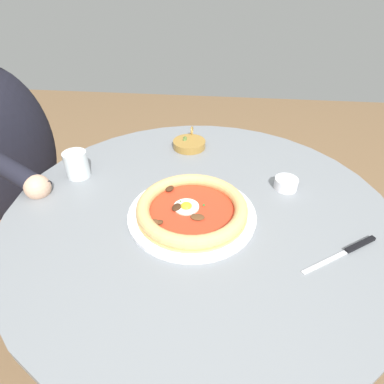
# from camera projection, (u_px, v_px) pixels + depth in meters

# --- Properties ---
(ground_plane) EXTENTS (6.00, 6.00, 0.02)m
(ground_plane) POSITION_uv_depth(u_px,v_px,m) (197.00, 348.00, 1.24)
(ground_plane) COLOR brown
(dining_table) EXTENTS (0.99, 0.99, 0.74)m
(dining_table) POSITION_uv_depth(u_px,v_px,m) (200.00, 240.00, 0.88)
(dining_table) COLOR gray
(dining_table) RESTS_ON ground
(pizza_on_plate) EXTENTS (0.32, 0.32, 0.04)m
(pizza_on_plate) POSITION_uv_depth(u_px,v_px,m) (192.00, 209.00, 0.75)
(pizza_on_plate) COLOR white
(pizza_on_plate) RESTS_ON dining_table
(water_glass) EXTENTS (0.07, 0.07, 0.08)m
(water_glass) POSITION_uv_depth(u_px,v_px,m) (77.00, 166.00, 0.89)
(water_glass) COLOR silver
(water_glass) RESTS_ON dining_table
(steak_knife) EXTENTS (0.13, 0.18, 0.01)m
(steak_knife) POSITION_uv_depth(u_px,v_px,m) (351.00, 249.00, 0.67)
(steak_knife) COLOR silver
(steak_knife) RESTS_ON dining_table
(ramekin_capers) EXTENTS (0.06, 0.06, 0.03)m
(ramekin_capers) POSITION_uv_depth(u_px,v_px,m) (286.00, 183.00, 0.85)
(ramekin_capers) COLOR white
(ramekin_capers) RESTS_ON dining_table
(olive_pan) EXTENTS (0.14, 0.11, 0.05)m
(olive_pan) POSITION_uv_depth(u_px,v_px,m) (189.00, 144.00, 1.05)
(olive_pan) COLOR olive
(olive_pan) RESTS_ON dining_table
(diner_person) EXTENTS (0.47, 0.47, 1.18)m
(diner_person) POSITION_uv_depth(u_px,v_px,m) (24.00, 198.00, 1.17)
(diner_person) COLOR #282833
(diner_person) RESTS_ON ground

